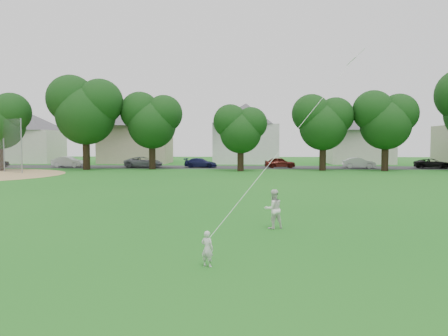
{
  "coord_description": "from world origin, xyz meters",
  "views": [
    {
      "loc": [
        0.43,
        -10.76,
        3.06
      ],
      "look_at": [
        -0.3,
        2.0,
        2.3
      ],
      "focal_mm": 35.0,
      "sensor_mm": 36.0,
      "label": 1
    }
  ],
  "objects": [
    {
      "name": "ground",
      "position": [
        0.0,
        0.0,
        0.0
      ],
      "size": [
        160.0,
        160.0,
        0.0
      ],
      "primitive_type": "plane",
      "color": "#166118",
      "rests_on": "ground"
    },
    {
      "name": "street",
      "position": [
        0.0,
        42.0,
        0.01
      ],
      "size": [
        90.0,
        7.0,
        0.01
      ],
      "primitive_type": "cube",
      "color": "#2D2D30",
      "rests_on": "ground"
    },
    {
      "name": "toddler",
      "position": [
        -0.58,
        -0.24,
        0.45
      ],
      "size": [
        0.39,
        0.33,
        0.89
      ],
      "primitive_type": "imported",
      "rotation": [
        0.0,
        0.0,
        2.71
      ],
      "color": "silver",
      "rests_on": "ground"
    },
    {
      "name": "older_boy",
      "position": [
        1.3,
        4.6,
        0.7
      ],
      "size": [
        0.82,
        0.74,
        1.39
      ],
      "primitive_type": "imported",
      "rotation": [
        0.0,
        0.0,
        3.52
      ],
      "color": "silver",
      "rests_on": "ground"
    },
    {
      "name": "kite",
      "position": [
        1.98,
        3.17,
        3.5
      ],
      "size": [
        2.99,
        3.92,
        10.27
      ],
      "color": "white",
      "rests_on": "ground"
    },
    {
      "name": "tree_row",
      "position": [
        3.99,
        36.18,
        6.33
      ],
      "size": [
        79.1,
        8.85,
        11.01
      ],
      "color": "black",
      "rests_on": "ground"
    },
    {
      "name": "parked_cars",
      "position": [
        -4.55,
        41.0,
        0.62
      ],
      "size": [
        56.59,
        2.4,
        1.28
      ],
      "color": "black",
      "rests_on": "ground"
    },
    {
      "name": "house_row",
      "position": [
        0.7,
        52.0,
        5.0
      ],
      "size": [
        77.15,
        14.15,
        10.12
      ],
      "color": "silver",
      "rests_on": "ground"
    }
  ]
}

